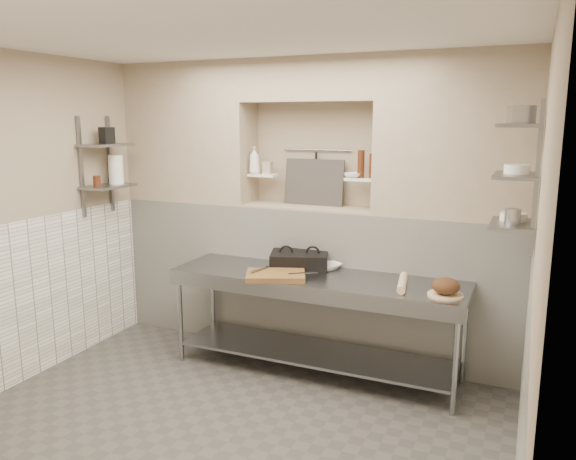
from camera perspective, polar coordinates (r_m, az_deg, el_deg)
The scene contains 48 objects.
floor at distance 4.42m, azimuth -6.78°, elevation -20.16°, with size 4.00×3.90×0.10m, color #484440.
ceiling at distance 3.83m, azimuth -7.84°, elevation 20.23°, with size 4.00×3.90×0.10m, color silver.
wall_left at distance 5.21m, azimuth -27.01°, elevation 0.66°, with size 0.10×3.90×2.80m, color tan.
wall_right at distance 3.34m, azimuth 24.62°, elevation -4.45°, with size 0.10×3.90×2.80m, color tan.
wall_back at distance 5.65m, azimuth 3.18°, elevation 2.59°, with size 4.00×0.10×2.80m, color tan.
backwall_lower at distance 5.57m, azimuth 2.20°, elevation -4.90°, with size 4.00×0.40×1.40m, color white.
alcove_sill at distance 5.42m, azimuth 2.26°, elevation 2.33°, with size 1.30×0.40×0.02m, color tan.
backwall_pillar_left at distance 5.97m, azimuth -9.80°, elevation 9.66°, with size 1.35×0.40×1.40m, color tan.
backwall_pillar_right at distance 5.02m, azimuth 16.71°, elevation 9.10°, with size 1.35×0.40×1.40m, color tan.
backwall_header at distance 5.36m, azimuth 2.36°, elevation 15.00°, with size 1.30×0.40×0.40m, color tan.
wainscot_left at distance 5.33m, azimuth -25.93°, elevation -6.81°, with size 0.02×3.90×1.40m, color white.
wainscot_right at distance 3.58m, azimuth 22.69°, elevation -15.23°, with size 0.02×3.90×1.40m, color white.
alcove_shelf_left at distance 5.58m, azimuth -2.53°, elevation 5.59°, with size 0.28×0.16×0.03m, color white.
alcove_shelf_right at distance 5.22m, azimuth 7.42°, elevation 5.13°, with size 0.28×0.16×0.03m, color white.
utensil_rail at distance 5.52m, azimuth 2.95°, elevation 8.13°, with size 0.02×0.02×0.70m, color gray.
hanging_steel at distance 5.51m, azimuth 2.86°, elevation 6.36°, with size 0.02×0.02×0.30m, color black.
splash_panel at distance 5.48m, azimuth 2.66°, elevation 4.86°, with size 0.60×0.02×0.45m, color #383330.
shelf_rail_left_a at distance 5.98m, azimuth -17.61°, elevation 6.42°, with size 0.03×0.03×0.95m, color slate.
shelf_rail_left_b at distance 5.68m, azimuth -20.27°, elevation 6.03°, with size 0.03×0.03×0.95m, color slate.
wall_shelf_left_lower at distance 5.76m, azimuth -17.79°, elevation 4.24°, with size 0.30×0.50×0.03m, color slate.
wall_shelf_left_upper at distance 5.73m, azimuth -18.02°, elevation 8.22°, with size 0.30×0.50×0.03m, color slate.
shelf_rail_right_a at distance 4.50m, azimuth 23.98°, elevation 5.23°, with size 0.03×0.03×1.05m, color slate.
shelf_rail_right_b at distance 4.10m, azimuth 23.97°, elevation 4.74°, with size 0.03×0.03×1.05m, color slate.
wall_shelf_right_lower at distance 4.35m, azimuth 21.84°, elevation 0.55°, with size 0.30×0.50×0.03m, color slate.
wall_shelf_right_mid at distance 4.30m, azimuth 22.17°, elevation 5.13°, with size 0.30×0.50×0.03m, color slate.
wall_shelf_right_upper at distance 4.29m, azimuth 22.52°, elevation 9.79°, with size 0.30×0.50×0.03m, color slate.
prep_table at distance 4.99m, azimuth 2.80°, elevation -7.55°, with size 2.60×0.70×0.90m.
panini_press at distance 5.17m, azimuth 1.16°, elevation -3.07°, with size 0.61×0.52×0.14m.
cutting_board at distance 4.84m, azimuth -1.26°, elevation -4.63°, with size 0.50×0.35×0.05m, color brown.
knife_blade at distance 4.82m, azimuth 1.52°, elevation -4.40°, with size 0.25×0.03×0.01m, color gray.
tongs at distance 4.91m, azimuth -2.91°, elevation -4.02°, with size 0.02×0.02×0.24m, color gray.
mixing_bowl at distance 5.12m, azimuth 4.00°, elevation -3.69°, with size 0.24×0.24×0.06m, color white.
rolling_pin at distance 4.68m, azimuth 11.56°, elevation -5.28°, with size 0.07×0.07×0.45m, color #D7BA8A.
bread_board at distance 4.53m, azimuth 15.69°, elevation -6.37°, with size 0.28×0.28×0.02m, color #D7BA8A.
bread_loaf at distance 4.51m, azimuth 15.74°, elevation -5.49°, with size 0.21×0.21×0.13m, color #4C2D19.
bottle_soap at distance 5.56m, azimuth -3.42°, elevation 7.09°, with size 0.10×0.10×0.27m, color white.
jar_alcove at distance 5.56m, azimuth -2.05°, elevation 6.34°, with size 0.08×0.08×0.12m, color tan.
bowl_alcove at distance 5.22m, azimuth 6.54°, elevation 5.54°, with size 0.15×0.15×0.05m, color white.
condiment_a at distance 5.20m, azimuth 8.58°, elevation 6.45°, with size 0.06×0.06×0.22m, color #411B0D.
condiment_b at distance 5.22m, azimuth 7.43°, elevation 6.66°, with size 0.06×0.06×0.25m, color #411B0D.
condiment_c at distance 5.21m, azimuth 8.60°, elevation 5.85°, with size 0.07×0.07×0.11m, color white.
jug_left at distance 5.83m, azimuth -17.08°, elevation 5.90°, with size 0.14×0.14×0.29m, color white.
jar_left at distance 5.64m, azimuth -18.84°, elevation 4.71°, with size 0.07×0.07×0.11m, color #411B0D.
box_left_upper at distance 5.74m, azimuth -17.93°, elevation 9.13°, with size 0.11×0.11×0.16m, color black.
bowl_right at distance 4.43m, azimuth 21.92°, elevation 1.27°, with size 0.19×0.19×0.06m, color white.
canister_right at distance 4.26m, azimuth 21.86°, elevation 1.27°, with size 0.11×0.11×0.11m, color gray.
bowl_right_mid at distance 4.32m, azimuth 22.23°, elevation 5.76°, with size 0.18×0.18×0.06m, color white.
basket_right at distance 4.34m, azimuth 22.61°, elevation 10.77°, with size 0.16×0.19×0.12m, color gray.
Camera 1 is at (1.95, -3.23, 2.24)m, focal length 35.00 mm.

